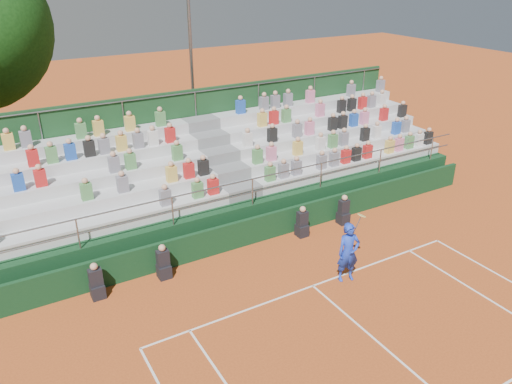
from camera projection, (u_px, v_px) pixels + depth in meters
ground at (313, 286)px, 15.37m from camera, size 90.00×90.00×0.00m
courtside_wall at (260, 228)px, 17.68m from camera, size 20.00×0.15×1.00m
line_officials at (237, 243)px, 16.79m from camera, size 9.66×0.40×1.19m
grandstand at (220, 182)px, 19.98m from camera, size 20.00×5.20×4.40m
tennis_player at (348, 252)px, 15.30m from camera, size 0.93×0.62×2.22m
floodlight_mast at (191, 63)px, 23.78m from camera, size 0.60×0.25×8.13m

